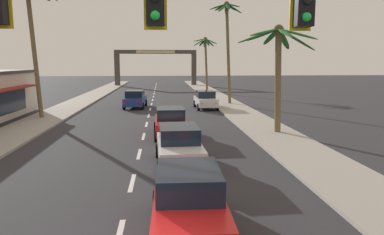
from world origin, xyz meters
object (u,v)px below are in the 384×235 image
object	(u,v)px
sedan_fifth_in_queue	(170,122)
palm_right_third	(227,30)
sedan_lead_at_stop_bar	(189,201)
palm_left_third	(31,24)
sedan_parked_nearest_kerb	(205,100)
sedan_oncoming_far	(135,99)
palm_right_farthest	(206,50)
traffic_signal_mast	(247,29)
town_gateway_arch	(156,62)
palm_right_second	(278,54)
sedan_third_in_queue	(179,146)

from	to	relation	value
sedan_fifth_in_queue	palm_right_third	size ratio (longest dim) A/B	0.43
sedan_lead_at_stop_bar	sedan_fifth_in_queue	xyz separation A→B (m)	(-0.18, 12.26, 0.00)
palm_left_third	palm_right_third	distance (m)	18.24
sedan_fifth_in_queue	sedan_parked_nearest_kerb	size ratio (longest dim) A/B	1.00
sedan_oncoming_far	palm_right_farthest	xyz separation A→B (m)	(8.89, 17.34, 5.14)
traffic_signal_mast	sedan_fifth_in_queue	world-z (taller)	traffic_signal_mast
traffic_signal_mast	sedan_parked_nearest_kerb	xyz separation A→B (m)	(2.49, 26.86, -4.11)
sedan_fifth_in_queue	sedan_parked_nearest_kerb	world-z (taller)	same
palm_left_third	town_gateway_arch	bearing A→B (deg)	77.64
palm_right_third	traffic_signal_mast	bearing A→B (deg)	-99.59
traffic_signal_mast	sedan_lead_at_stop_bar	xyz separation A→B (m)	(-0.94, 2.03, -4.11)
palm_right_second	palm_right_third	xyz separation A→B (m)	(-0.24, 15.41, 2.67)
traffic_signal_mast	palm_right_second	world-z (taller)	traffic_signal_mast
sedan_fifth_in_queue	town_gateway_arch	world-z (taller)	town_gateway_arch
sedan_parked_nearest_kerb	palm_right_farthest	xyz separation A→B (m)	(2.23, 18.43, 5.14)
palm_left_third	palm_right_third	bearing A→B (deg)	26.79
sedan_parked_nearest_kerb	palm_right_second	xyz separation A→B (m)	(2.79, -12.42, 3.99)
town_gateway_arch	sedan_third_in_queue	bearing A→B (deg)	-88.01
sedan_third_in_queue	palm_right_farthest	distance (m)	37.90
traffic_signal_mast	sedan_third_in_queue	world-z (taller)	traffic_signal_mast
palm_right_farthest	sedan_parked_nearest_kerb	bearing A→B (deg)	-96.91
sedan_oncoming_far	palm_right_farthest	world-z (taller)	palm_right_farthest
sedan_third_in_queue	sedan_oncoming_far	size ratio (longest dim) A/B	0.99
palm_left_third	sedan_third_in_queue	bearing A→B (deg)	-52.46
sedan_third_in_queue	town_gateway_arch	distance (m)	52.54
sedan_lead_at_stop_bar	sedan_third_in_queue	xyz separation A→B (m)	(0.05, 6.13, 0.00)
sedan_lead_at_stop_bar	palm_right_farthest	bearing A→B (deg)	82.55
sedan_parked_nearest_kerb	palm_left_third	size ratio (longest dim) A/B	0.44
sedan_parked_nearest_kerb	palm_right_farthest	bearing A→B (deg)	83.09
sedan_parked_nearest_kerb	town_gateway_arch	distance (m)	34.26
sedan_parked_nearest_kerb	palm_left_third	world-z (taller)	palm_left_third
sedan_lead_at_stop_bar	town_gateway_arch	xyz separation A→B (m)	(-1.78, 58.52, 3.42)
sedan_lead_at_stop_bar	palm_right_second	size ratio (longest dim) A/B	0.68
sedan_third_in_queue	palm_right_farthest	world-z (taller)	palm_right_farthest
palm_right_second	sedan_oncoming_far	bearing A→B (deg)	124.96
sedan_lead_at_stop_bar	sedan_parked_nearest_kerb	xyz separation A→B (m)	(3.42, 24.83, 0.00)
palm_left_third	town_gateway_arch	size ratio (longest dim) A/B	0.67
sedan_lead_at_stop_bar	town_gateway_arch	size ratio (longest dim) A/B	0.30
sedan_parked_nearest_kerb	town_gateway_arch	bearing A→B (deg)	98.77
sedan_oncoming_far	palm_left_third	xyz separation A→B (m)	(-7.07, -6.32, 6.33)
traffic_signal_mast	palm_right_third	bearing A→B (deg)	80.41
sedan_fifth_in_queue	palm_right_farthest	xyz separation A→B (m)	(5.84, 30.99, 5.14)
sedan_lead_at_stop_bar	sedan_fifth_in_queue	bearing A→B (deg)	90.84
sedan_oncoming_far	sedan_parked_nearest_kerb	bearing A→B (deg)	-9.28
sedan_fifth_in_queue	sedan_parked_nearest_kerb	distance (m)	13.08
sedan_lead_at_stop_bar	palm_right_third	bearing A→B (deg)	77.87
sedan_lead_at_stop_bar	palm_right_second	world-z (taller)	palm_right_second
sedan_third_in_queue	sedan_parked_nearest_kerb	distance (m)	19.00
sedan_third_in_queue	sedan_fifth_in_queue	bearing A→B (deg)	92.12
sedan_fifth_in_queue	town_gateway_arch	bearing A→B (deg)	91.98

